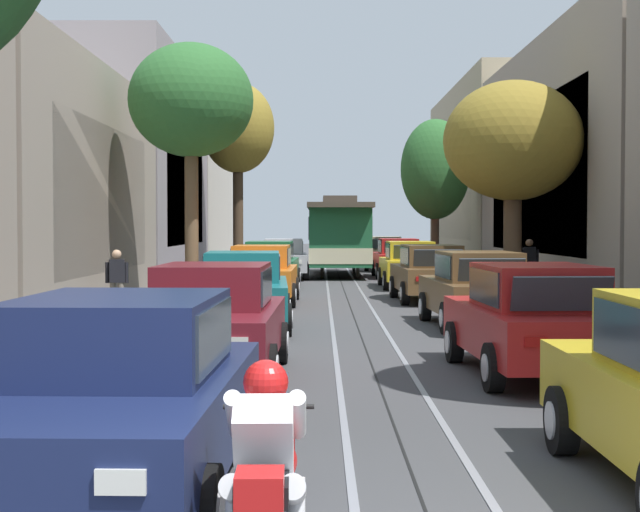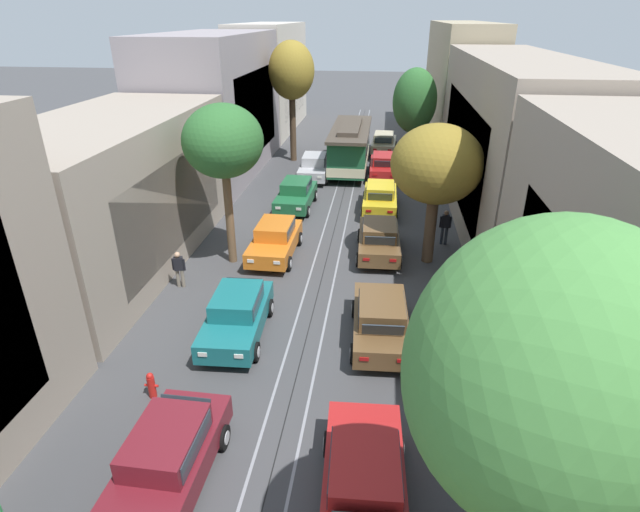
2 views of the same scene
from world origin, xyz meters
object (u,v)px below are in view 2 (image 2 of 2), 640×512
object	(u,v)px
street_tree_kerb_right_mid	(415,101)
parked_car_green_fifth_left	(296,194)
parked_car_red_sixth_right	(384,166)
parked_car_beige_far_right	(384,143)
street_tree_kerb_left_mid	(292,72)
fire_hydrant	(151,385)
parked_car_yellow_fifth_right	(380,197)
pedestrian_on_right_pavement	(179,268)
parked_car_silver_sixth_left	(314,167)
parked_car_brown_mid_right	(381,319)
parked_car_teal_mid_left	(237,315)
street_tree_kerb_right_near	(551,380)
pedestrian_on_left_pavement	(445,225)
parked_car_brown_fourth_right	(379,238)
cable_car_trolley	(350,148)
parked_car_maroon_second_left	(166,460)
street_tree_kerb_left_second	(223,142)
parked_car_orange_fourth_left	(275,239)
parked_car_red_second_right	(364,479)
street_tree_kerb_right_second	(437,165)

from	to	relation	value
street_tree_kerb_right_mid	parked_car_green_fifth_left	bearing A→B (deg)	-124.79
parked_car_red_sixth_right	parked_car_beige_far_right	xyz separation A→B (m)	(-0.07, 6.69, 0.00)
street_tree_kerb_left_mid	fire_hydrant	distance (m)	26.87
parked_car_yellow_fifth_right	pedestrian_on_right_pavement	world-z (taller)	parked_car_yellow_fifth_right
parked_car_green_fifth_left	parked_car_silver_sixth_left	distance (m)	5.73
pedestrian_on_right_pavement	fire_hydrant	size ratio (longest dim) A/B	1.85
parked_car_brown_mid_right	parked_car_beige_far_right	bearing A→B (deg)	90.41
parked_car_teal_mid_left	fire_hydrant	distance (m)	3.76
parked_car_green_fifth_left	street_tree_kerb_right_near	size ratio (longest dim) A/B	0.54
pedestrian_on_right_pavement	pedestrian_on_left_pavement	bearing A→B (deg)	27.05
parked_car_red_sixth_right	parked_car_yellow_fifth_right	bearing A→B (deg)	-91.19
street_tree_kerb_right_mid	pedestrian_on_left_pavement	distance (m)	14.33
fire_hydrant	parked_car_teal_mid_left	bearing A→B (deg)	64.43
parked_car_brown_fourth_right	pedestrian_on_left_pavement	world-z (taller)	pedestrian_on_left_pavement
street_tree_kerb_right_near	cable_car_trolley	distance (m)	29.82
parked_car_maroon_second_left	street_tree_kerb_left_second	size ratio (longest dim) A/B	0.64
street_tree_kerb_right_near	fire_hydrant	bearing A→B (deg)	147.53
parked_car_maroon_second_left	fire_hydrant	bearing A→B (deg)	120.80
parked_car_yellow_fifth_right	parked_car_red_sixth_right	distance (m)	6.52
parked_car_orange_fourth_left	parked_car_green_fifth_left	world-z (taller)	same
parked_car_beige_far_right	street_tree_kerb_right_mid	size ratio (longest dim) A/B	0.65
parked_car_red_second_right	pedestrian_on_right_pavement	distance (m)	12.04
cable_car_trolley	pedestrian_on_left_pavement	size ratio (longest dim) A/B	5.33
parked_car_teal_mid_left	street_tree_kerb_left_mid	xyz separation A→B (m)	(-2.05, 22.83, 5.54)
parked_car_brown_mid_right	parked_car_brown_fourth_right	distance (m)	6.74
street_tree_kerb_right_second	street_tree_kerb_left_mid	bearing A→B (deg)	118.90
parked_car_yellow_fifth_right	street_tree_kerb_right_mid	distance (m)	10.56
cable_car_trolley	pedestrian_on_right_pavement	world-z (taller)	cable_car_trolley
parked_car_green_fifth_left	parked_car_brown_mid_right	size ratio (longest dim) A/B	0.99
street_tree_kerb_right_mid	parked_car_brown_mid_right	bearing A→B (deg)	-94.59
parked_car_silver_sixth_left	street_tree_kerb_left_mid	world-z (taller)	street_tree_kerb_left_mid
parked_car_green_fifth_left	parked_car_brown_mid_right	bearing A→B (deg)	-68.04
parked_car_yellow_fifth_right	street_tree_kerb_right_second	distance (m)	7.43
street_tree_kerb_left_second	street_tree_kerb_right_near	bearing A→B (deg)	-58.86
street_tree_kerb_right_second	parked_car_red_second_right	bearing A→B (deg)	-100.01
street_tree_kerb_right_second	cable_car_trolley	size ratio (longest dim) A/B	0.67
parked_car_brown_mid_right	parked_car_brown_fourth_right	world-z (taller)	same
parked_car_silver_sixth_left	street_tree_kerb_right_mid	xyz separation A→B (m)	(6.51, 4.01, 3.75)
parked_car_red_second_right	fire_hydrant	bearing A→B (deg)	155.88
parked_car_beige_far_right	pedestrian_on_left_pavement	world-z (taller)	pedestrian_on_left_pavement
parked_car_beige_far_right	pedestrian_on_right_pavement	bearing A→B (deg)	-108.98
pedestrian_on_right_pavement	parked_car_beige_far_right	bearing A→B (deg)	71.02
parked_car_brown_fourth_right	parked_car_silver_sixth_left	bearing A→B (deg)	111.74
parked_car_red_second_right	cable_car_trolley	world-z (taller)	cable_car_trolley
parked_car_brown_mid_right	cable_car_trolley	xyz separation A→B (m)	(-2.50, 20.11, 0.86)
parked_car_maroon_second_left	parked_car_silver_sixth_left	distance (m)	24.63
parked_car_green_fifth_left	parked_car_red_sixth_right	distance (m)	8.20
parked_car_beige_far_right	pedestrian_on_left_pavement	size ratio (longest dim) A/B	2.57
parked_car_silver_sixth_left	parked_car_red_second_right	world-z (taller)	same
parked_car_teal_mid_left	parked_car_green_fifth_left	distance (m)	12.69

